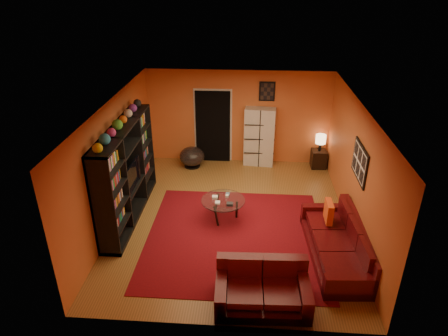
# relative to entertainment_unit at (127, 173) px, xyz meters

# --- Properties ---
(floor) EXTENTS (6.00, 6.00, 0.00)m
(floor) POSITION_rel_entertainment_unit_xyz_m (2.27, 0.00, -1.05)
(floor) COLOR brown
(floor) RESTS_ON ground
(ceiling) EXTENTS (6.00, 6.00, 0.00)m
(ceiling) POSITION_rel_entertainment_unit_xyz_m (2.27, 0.00, 1.55)
(ceiling) COLOR white
(ceiling) RESTS_ON wall_back
(wall_back) EXTENTS (6.00, 0.00, 6.00)m
(wall_back) POSITION_rel_entertainment_unit_xyz_m (2.27, 3.00, 0.25)
(wall_back) COLOR #C65D2B
(wall_back) RESTS_ON floor
(wall_front) EXTENTS (6.00, 0.00, 6.00)m
(wall_front) POSITION_rel_entertainment_unit_xyz_m (2.27, -3.00, 0.25)
(wall_front) COLOR #C65D2B
(wall_front) RESTS_ON floor
(wall_left) EXTENTS (0.00, 6.00, 6.00)m
(wall_left) POSITION_rel_entertainment_unit_xyz_m (-0.23, 0.00, 0.25)
(wall_left) COLOR #C65D2B
(wall_left) RESTS_ON floor
(wall_right) EXTENTS (0.00, 6.00, 6.00)m
(wall_right) POSITION_rel_entertainment_unit_xyz_m (4.78, 0.00, 0.25)
(wall_right) COLOR #C65D2B
(wall_right) RESTS_ON floor
(rug) EXTENTS (3.60, 3.60, 0.01)m
(rug) POSITION_rel_entertainment_unit_xyz_m (2.38, -0.70, -1.04)
(rug) COLOR #5A0A12
(rug) RESTS_ON floor
(doorway) EXTENTS (0.95, 0.10, 2.04)m
(doorway) POSITION_rel_entertainment_unit_xyz_m (1.57, 2.96, -0.03)
(doorway) COLOR black
(doorway) RESTS_ON floor
(wall_art_right) EXTENTS (0.03, 1.00, 0.70)m
(wall_art_right) POSITION_rel_entertainment_unit_xyz_m (4.75, -0.30, 0.55)
(wall_art_right) COLOR black
(wall_art_right) RESTS_ON wall_right
(wall_art_back) EXTENTS (0.42, 0.03, 0.52)m
(wall_art_back) POSITION_rel_entertainment_unit_xyz_m (3.02, 2.98, 1.00)
(wall_art_back) COLOR black
(wall_art_back) RESTS_ON wall_back
(entertainment_unit) EXTENTS (0.45, 3.00, 2.10)m
(entertainment_unit) POSITION_rel_entertainment_unit_xyz_m (0.00, 0.00, 0.00)
(entertainment_unit) COLOR black
(entertainment_unit) RESTS_ON floor
(tv) EXTENTS (0.96, 0.13, 0.55)m
(tv) POSITION_rel_entertainment_unit_xyz_m (0.05, -0.06, -0.05)
(tv) COLOR black
(tv) RESTS_ON entertainment_unit
(sofa) EXTENTS (1.12, 2.43, 0.85)m
(sofa) POSITION_rel_entertainment_unit_xyz_m (4.42, -1.16, -0.77)
(sofa) COLOR #46090E
(sofa) RESTS_ON rug
(loveseat) EXTENTS (1.55, 0.96, 0.85)m
(loveseat) POSITION_rel_entertainment_unit_xyz_m (2.89, -2.42, -0.77)
(loveseat) COLOR #46090E
(loveseat) RESTS_ON rug
(throw_pillow) EXTENTS (0.12, 0.42, 0.42)m
(throw_pillow) POSITION_rel_entertainment_unit_xyz_m (4.22, -0.58, -0.42)
(throw_pillow) COLOR #F64F1B
(throw_pillow) RESTS_ON sofa
(coffee_table) EXTENTS (0.95, 0.95, 0.48)m
(coffee_table) POSITION_rel_entertainment_unit_xyz_m (2.08, -0.04, -0.61)
(coffee_table) COLOR silver
(coffee_table) RESTS_ON floor
(storage_cabinet) EXTENTS (0.85, 0.44, 1.64)m
(storage_cabinet) POSITION_rel_entertainment_unit_xyz_m (2.87, 2.80, -0.23)
(storage_cabinet) COLOR beige
(storage_cabinet) RESTS_ON floor
(bowl_chair) EXTENTS (0.69, 0.69, 0.57)m
(bowl_chair) POSITION_rel_entertainment_unit_xyz_m (1.03, 2.50, -0.75)
(bowl_chair) COLOR black
(bowl_chair) RESTS_ON floor
(side_table) EXTENTS (0.42, 0.42, 0.50)m
(side_table) POSITION_rel_entertainment_unit_xyz_m (4.52, 2.72, -0.80)
(side_table) COLOR black
(side_table) RESTS_ON floor
(table_lamp) EXTENTS (0.28, 0.28, 0.46)m
(table_lamp) POSITION_rel_entertainment_unit_xyz_m (4.52, 2.72, -0.23)
(table_lamp) COLOR black
(table_lamp) RESTS_ON side_table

